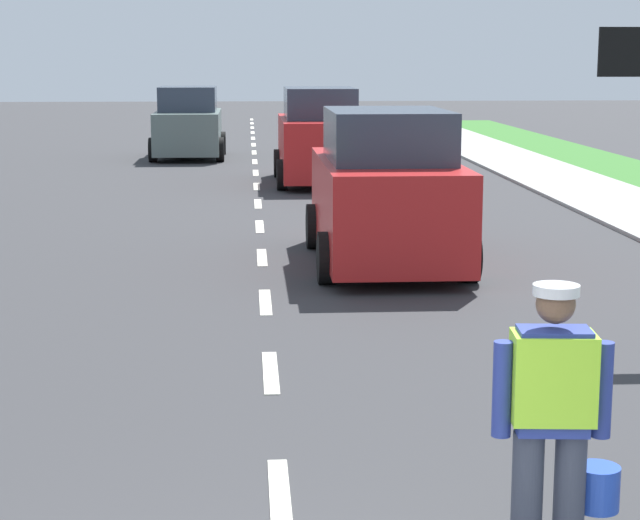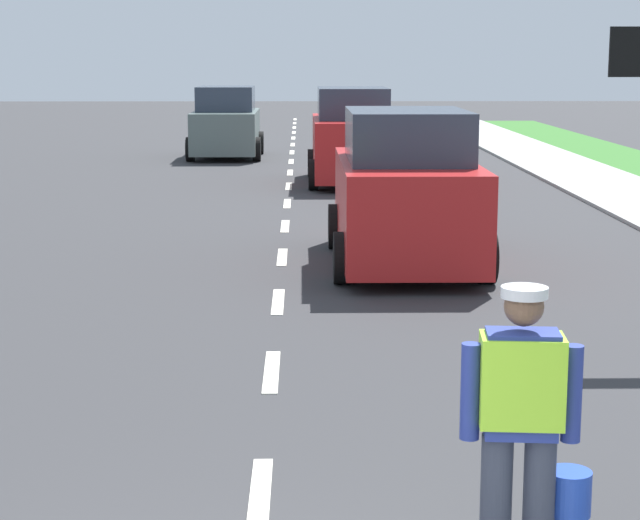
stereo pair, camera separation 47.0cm
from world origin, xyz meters
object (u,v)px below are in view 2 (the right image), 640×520
at_px(road_worker, 524,416).
at_px(car_outgoing_far, 352,139).
at_px(car_outgoing_ahead, 405,193).
at_px(car_oncoming_third, 226,125).

height_order(road_worker, car_outgoing_far, car_outgoing_far).
bearing_deg(road_worker, car_outgoing_far, 90.18).
bearing_deg(car_outgoing_far, car_outgoing_ahead, -88.42).
bearing_deg(road_worker, car_oncoming_third, 97.37).
xyz_separation_m(road_worker, car_outgoing_far, (-0.06, 19.76, 0.10)).
bearing_deg(car_oncoming_third, road_worker, -82.63).
height_order(car_outgoing_far, car_outgoing_ahead, car_outgoing_far).
height_order(road_worker, car_outgoing_ahead, car_outgoing_ahead).
relative_size(car_outgoing_ahead, car_oncoming_third, 1.15).
xyz_separation_m(road_worker, car_outgoing_ahead, (0.22, 9.53, 0.09)).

